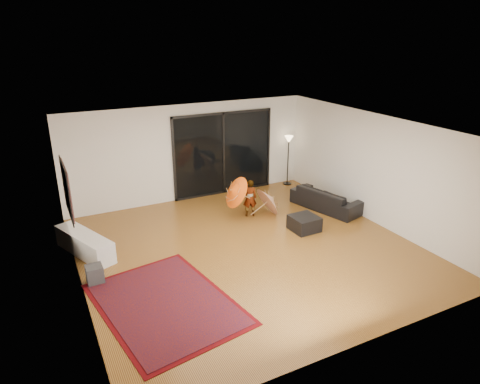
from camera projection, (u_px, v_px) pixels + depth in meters
floor at (248, 249)px, 9.48m from camera, size 7.00×7.00×0.00m
ceiling at (249, 129)px, 8.52m from camera, size 7.00×7.00×0.00m
wall_back at (190, 152)px, 11.92m from camera, size 7.00×0.00×7.00m
wall_front at (364, 270)px, 6.08m from camera, size 7.00×0.00×7.00m
wall_left at (73, 224)px, 7.52m from camera, size 0.00×7.00×7.00m
wall_right at (375, 169)px, 10.48m from camera, size 0.00×7.00×7.00m
sliding_door at (223, 154)px, 12.37m from camera, size 3.06×0.07×2.40m
painting at (67, 190)px, 8.27m from camera, size 0.04×1.28×1.08m
media_console at (85, 244)px, 9.19m from camera, size 1.04×1.75×0.48m
speaker at (95, 274)px, 8.16m from camera, size 0.31×0.31×0.35m
persian_rug at (165, 303)px, 7.56m from camera, size 2.52×3.21×0.02m
sofa at (326, 199)px, 11.53m from camera, size 1.25×2.08×0.57m
ottoman at (304, 223)px, 10.31m from camera, size 0.64×0.64×0.36m
floor_lamp at (289, 146)px, 13.07m from camera, size 0.27×0.27×1.54m
child at (250, 198)px, 11.01m from camera, size 0.41×0.33×0.99m
parasol_orange at (231, 193)px, 10.65m from camera, size 0.57×0.84×0.88m
parasol_white at (273, 196)px, 11.13m from camera, size 0.57×0.83×0.92m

